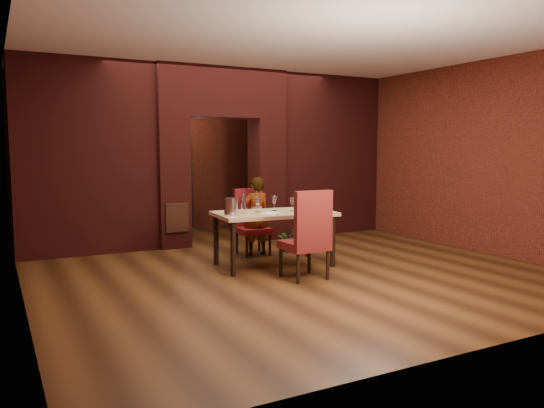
{
  "coord_description": "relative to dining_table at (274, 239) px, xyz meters",
  "views": [
    {
      "loc": [
        -3.76,
        -7.09,
        1.75
      ],
      "look_at": [
        0.0,
        0.0,
        0.9
      ],
      "focal_mm": 35.0,
      "sensor_mm": 36.0,
      "label": 1
    }
  ],
  "objects": [
    {
      "name": "floor",
      "position": [
        0.08,
        0.22,
        -0.4
      ],
      "size": [
        8.0,
        8.0,
        0.0
      ],
      "primitive_type": "plane",
      "color": "#472911",
      "rests_on": "ground"
    },
    {
      "name": "ceiling",
      "position": [
        0.08,
        0.22,
        2.8
      ],
      "size": [
        7.0,
        8.0,
        0.04
      ],
      "primitive_type": "cube",
      "color": "silver",
      "rests_on": "ground"
    },
    {
      "name": "wall_back",
      "position": [
        0.08,
        4.22,
        1.2
      ],
      "size": [
        7.0,
        0.04,
        3.2
      ],
      "primitive_type": "cube",
      "color": "maroon",
      "rests_on": "ground"
    },
    {
      "name": "wall_front",
      "position": [
        0.08,
        -3.78,
        1.2
      ],
      "size": [
        7.0,
        0.04,
        3.2
      ],
      "primitive_type": "cube",
      "color": "maroon",
      "rests_on": "ground"
    },
    {
      "name": "wall_left",
      "position": [
        -3.42,
        0.22,
        1.2
      ],
      "size": [
        0.04,
        8.0,
        3.2
      ],
      "primitive_type": "cube",
      "color": "maroon",
      "rests_on": "ground"
    },
    {
      "name": "wall_right",
      "position": [
        3.58,
        0.22,
        1.2
      ],
      "size": [
        0.04,
        8.0,
        3.2
      ],
      "primitive_type": "cube",
      "color": "maroon",
      "rests_on": "ground"
    },
    {
      "name": "pillar_left",
      "position": [
        -0.87,
        2.22,
        0.75
      ],
      "size": [
        0.55,
        0.55,
        2.3
      ],
      "primitive_type": "cube",
      "color": "maroon",
      "rests_on": "ground"
    },
    {
      "name": "pillar_right",
      "position": [
        1.03,
        2.22,
        0.75
      ],
      "size": [
        0.55,
        0.55,
        2.3
      ],
      "primitive_type": "cube",
      "color": "maroon",
      "rests_on": "ground"
    },
    {
      "name": "lintel",
      "position": [
        0.08,
        2.22,
        2.35
      ],
      "size": [
        2.45,
        0.55,
        0.9
      ],
      "primitive_type": "cube",
      "color": "maroon",
      "rests_on": "ground"
    },
    {
      "name": "wing_wall_left",
      "position": [
        -2.28,
        2.22,
        1.2
      ],
      "size": [
        2.28,
        0.35,
        3.2
      ],
      "primitive_type": "cube",
      "color": "maroon",
      "rests_on": "ground"
    },
    {
      "name": "wing_wall_right",
      "position": [
        2.44,
        2.22,
        1.2
      ],
      "size": [
        2.28,
        0.35,
        3.2
      ],
      "primitive_type": "cube",
      "color": "maroon",
      "rests_on": "ground"
    },
    {
      "name": "vent_panel",
      "position": [
        -0.87,
        1.92,
        0.15
      ],
      "size": [
        0.4,
        0.03,
        0.5
      ],
      "primitive_type": "cube",
      "color": "brown",
      "rests_on": "ground"
    },
    {
      "name": "rear_door",
      "position": [
        -0.32,
        4.16,
        0.65
      ],
      "size": [
        0.9,
        0.08,
        2.1
      ],
      "primitive_type": "cube",
      "color": "black",
      "rests_on": "ground"
    },
    {
      "name": "rear_door_frame",
      "position": [
        -0.32,
        4.12,
        0.65
      ],
      "size": [
        1.02,
        0.04,
        2.22
      ],
      "primitive_type": "cube",
      "color": "black",
      "rests_on": "ground"
    },
    {
      "name": "dining_table",
      "position": [
        0.0,
        0.0,
        0.0
      ],
      "size": [
        1.81,
        1.12,
        0.81
      ],
      "primitive_type": "cube",
      "rotation": [
        0.0,
        0.0,
        -0.09
      ],
      "color": "tan",
      "rests_on": "ground"
    },
    {
      "name": "chair_far",
      "position": [
        0.08,
        0.88,
        0.14
      ],
      "size": [
        0.51,
        0.51,
        1.08
      ],
      "primitive_type": "cube",
      "rotation": [
        0.0,
        0.0,
        -0.03
      ],
      "color": "maroon",
      "rests_on": "ground"
    },
    {
      "name": "chair_near",
      "position": [
        -0.01,
        -0.87,
        0.2
      ],
      "size": [
        0.55,
        0.55,
        1.2
      ],
      "primitive_type": "cube",
      "rotation": [
        0.0,
        0.0,
        3.15
      ],
      "color": "maroon",
      "rests_on": "ground"
    },
    {
      "name": "person_seated",
      "position": [
        0.11,
        0.82,
        0.24
      ],
      "size": [
        0.48,
        0.32,
        1.28
      ],
      "primitive_type": "imported",
      "rotation": [
        0.0,
        0.0,
        3.11
      ],
      "color": "white",
      "rests_on": "ground"
    },
    {
      "name": "wine_glass_a",
      "position": [
        -0.23,
        0.09,
        0.51
      ],
      "size": [
        0.09,
        0.09,
        0.22
      ],
      "primitive_type": null,
      "color": "white",
      "rests_on": "dining_table"
    },
    {
      "name": "wine_glass_b",
      "position": [
        0.07,
        0.12,
        0.52
      ],
      "size": [
        0.09,
        0.09,
        0.23
      ],
      "primitive_type": null,
      "color": "white",
      "rests_on": "dining_table"
    },
    {
      "name": "wine_glass_c",
      "position": [
        0.29,
        -0.04,
        0.51
      ],
      "size": [
        0.08,
        0.08,
        0.2
      ],
      "primitive_type": null,
      "color": "white",
      "rests_on": "dining_table"
    },
    {
      "name": "tasting_sheet",
      "position": [
        -0.12,
        -0.12,
        0.41
      ],
      "size": [
        0.35,
        0.33,
        0.0
      ],
      "primitive_type": "cube",
      "rotation": [
        0.0,
        0.0,
        0.64
      ],
      "color": "silver",
      "rests_on": "dining_table"
    },
    {
      "name": "wine_bucket",
      "position": [
        -0.71,
        -0.05,
        0.53
      ],
      "size": [
        0.2,
        0.2,
        0.24
      ],
      "primitive_type": "cylinder",
      "color": "#B7B8BE",
      "rests_on": "dining_table"
    },
    {
      "name": "water_bottle",
      "position": [
        -0.47,
        0.07,
        0.55
      ],
      "size": [
        0.07,
        0.07,
        0.29
      ],
      "primitive_type": "cylinder",
      "color": "white",
      "rests_on": "dining_table"
    },
    {
      "name": "potted_plant",
      "position": [
        0.73,
        0.86,
        -0.2
      ],
      "size": [
        0.43,
        0.4,
        0.4
      ],
      "primitive_type": "imported",
      "rotation": [
        0.0,
        0.0,
        0.27
      ],
      "color": "#25611D",
      "rests_on": "ground"
    }
  ]
}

